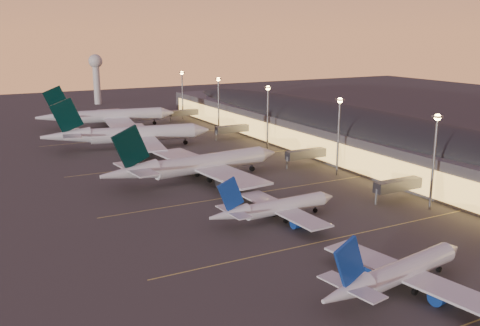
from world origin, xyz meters
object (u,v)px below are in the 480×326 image
airliner_narrow_north (275,208)px  airliner_wide_mid (129,135)px  airliner_narrow_south (398,273)px  radar_tower (96,71)px  airliner_wide_near (196,165)px  airliner_wide_far (108,116)px

airliner_narrow_north → airliner_wide_mid: (-6.85, 102.49, 2.19)m
airliner_narrow_south → radar_tower: radar_tower is taller
airliner_wide_near → airliner_wide_far: airliner_wide_far is taller
airliner_narrow_north → airliner_wide_mid: 102.74m
airliner_wide_far → radar_tower: size_ratio=2.08×
airliner_narrow_north → airliner_wide_mid: bearing=91.7°
airliner_narrow_south → airliner_wide_mid: size_ratio=0.57×
airliner_wide_near → radar_tower: 205.65m
airliner_wide_near → airliner_wide_far: bearing=83.7°
airliner_narrow_north → radar_tower: (15.65, 248.12, 18.45)m
airliner_wide_near → airliner_wide_mid: airliner_wide_mid is taller
airliner_wide_near → airliner_wide_far: 111.96m
airliner_wide_near → airliner_wide_mid: (-4.48, 58.54, 0.41)m
airliner_narrow_north → airliner_wide_far: size_ratio=0.55×
airliner_wide_near → airliner_wide_far: (0.69, 111.96, 0.38)m
radar_tower → airliner_narrow_south: bearing=-93.1°
airliner_wide_far → airliner_wide_near: bearing=-82.5°
airliner_narrow_north → airliner_wide_far: (-1.69, 155.90, 2.16)m
airliner_narrow_north → airliner_wide_far: 155.93m
airliner_narrow_south → radar_tower: size_ratio=1.20×
airliner_narrow_south → airliner_narrow_north: airliner_narrow_south is taller
airliner_wide_mid → airliner_wide_far: airliner_wide_mid is taller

